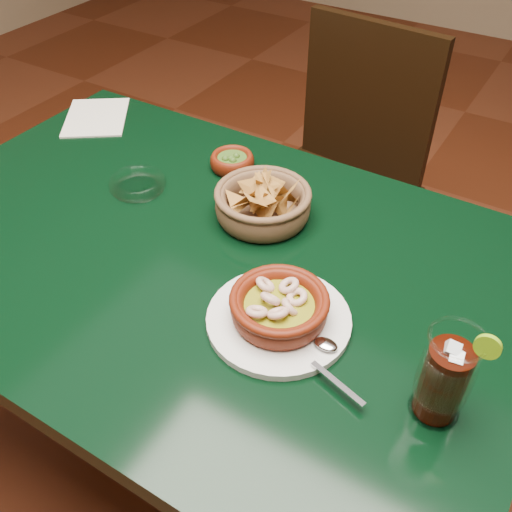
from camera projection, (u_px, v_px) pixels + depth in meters
The scene contains 9 objects.
ground at pixel (216, 460), 1.53m from camera, with size 7.00×7.00×0.00m, color #471C0C.
dining_table at pixel (200, 287), 1.10m from camera, with size 1.20×0.80×0.75m.
dining_chair at pixel (339, 176), 1.66m from camera, with size 0.46×0.46×0.91m.
shrimp_plate at pixel (279, 310), 0.88m from camera, with size 0.30×0.23×0.07m.
chip_basket at pixel (263, 203), 1.08m from camera, with size 0.22×0.22×0.13m.
guacamole_ramekin at pixel (232, 161), 1.22m from camera, with size 0.11×0.11×0.04m.
cola_drink at pixel (445, 377), 0.73m from camera, with size 0.15×0.15×0.17m.
glass_ashtray at pixel (138, 184), 1.17m from camera, with size 0.12×0.12×0.03m.
paper_menu at pixel (96, 117), 1.41m from camera, with size 0.23×0.24×0.00m.
Camera 1 is at (0.50, -0.61, 1.42)m, focal length 40.00 mm.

